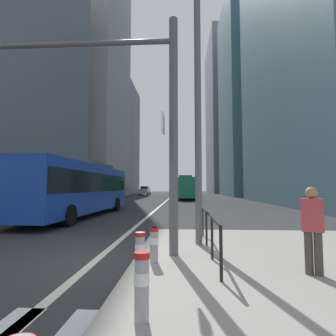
{
  "coord_description": "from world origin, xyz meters",
  "views": [
    {
      "loc": [
        2.13,
        -6.27,
        1.8
      ],
      "look_at": [
        0.3,
        26.16,
        4.17
      ],
      "focal_mm": 27.76,
      "sensor_mm": 36.0,
      "label": 1
    }
  ],
  "objects_px": {
    "city_bus_red_receding": "(185,187)",
    "pedestrian_waiting": "(313,226)",
    "bollard_right": "(140,250)",
    "bollard_left": "(142,282)",
    "city_bus_blue_oncoming": "(80,186)",
    "traffic_signal_gantry": "(96,97)",
    "car_receding_near": "(194,191)",
    "car_receding_far": "(185,190)",
    "street_lamp_post": "(198,73)",
    "car_oncoming_mid": "(145,191)",
    "bollard_back": "(154,243)"
  },
  "relations": [
    {
      "from": "car_oncoming_mid",
      "to": "pedestrian_waiting",
      "type": "distance_m",
      "value": 52.31
    },
    {
      "from": "traffic_signal_gantry",
      "to": "pedestrian_waiting",
      "type": "height_order",
      "value": "traffic_signal_gantry"
    },
    {
      "from": "bollard_left",
      "to": "pedestrian_waiting",
      "type": "relative_size",
      "value": 0.51
    },
    {
      "from": "car_receding_far",
      "to": "pedestrian_waiting",
      "type": "relative_size",
      "value": 2.76
    },
    {
      "from": "car_oncoming_mid",
      "to": "bollard_back",
      "type": "height_order",
      "value": "car_oncoming_mid"
    },
    {
      "from": "car_receding_near",
      "to": "pedestrian_waiting",
      "type": "distance_m",
      "value": 45.49
    },
    {
      "from": "car_receding_far",
      "to": "traffic_signal_gantry",
      "type": "height_order",
      "value": "traffic_signal_gantry"
    },
    {
      "from": "city_bus_red_receding",
      "to": "bollard_right",
      "type": "bearing_deg",
      "value": -92.01
    },
    {
      "from": "bollard_right",
      "to": "pedestrian_waiting",
      "type": "height_order",
      "value": "pedestrian_waiting"
    },
    {
      "from": "city_bus_red_receding",
      "to": "pedestrian_waiting",
      "type": "distance_m",
      "value": 33.55
    },
    {
      "from": "car_oncoming_mid",
      "to": "bollard_back",
      "type": "relative_size",
      "value": 5.83
    },
    {
      "from": "car_receding_near",
      "to": "car_receding_far",
      "type": "distance_m",
      "value": 14.53
    },
    {
      "from": "street_lamp_post",
      "to": "pedestrian_waiting",
      "type": "xyz_separation_m",
      "value": [
        2.0,
        -2.57,
        -4.22
      ]
    },
    {
      "from": "car_receding_far",
      "to": "bollard_left",
      "type": "relative_size",
      "value": 5.44
    },
    {
      "from": "car_receding_near",
      "to": "car_receding_far",
      "type": "relative_size",
      "value": 0.96
    },
    {
      "from": "bollard_back",
      "to": "car_oncoming_mid",
      "type": "bearing_deg",
      "value": 98.58
    },
    {
      "from": "city_bus_blue_oncoming",
      "to": "street_lamp_post",
      "type": "bearing_deg",
      "value": -49.36
    },
    {
      "from": "city_bus_blue_oncoming",
      "to": "bollard_left",
      "type": "relative_size",
      "value": 14.22
    },
    {
      "from": "city_bus_blue_oncoming",
      "to": "bollard_left",
      "type": "height_order",
      "value": "city_bus_blue_oncoming"
    },
    {
      "from": "city_bus_blue_oncoming",
      "to": "car_receding_far",
      "type": "relative_size",
      "value": 2.62
    },
    {
      "from": "city_bus_red_receding",
      "to": "traffic_signal_gantry",
      "type": "relative_size",
      "value": 1.77
    },
    {
      "from": "traffic_signal_gantry",
      "to": "bollard_left",
      "type": "height_order",
      "value": "traffic_signal_gantry"
    },
    {
      "from": "car_receding_near",
      "to": "bollard_right",
      "type": "xyz_separation_m",
      "value": [
        -2.96,
        -45.6,
        -0.4
      ]
    },
    {
      "from": "city_bus_red_receding",
      "to": "bollard_right",
      "type": "xyz_separation_m",
      "value": [
        -1.18,
        -33.59,
        -1.25
      ]
    },
    {
      "from": "bollard_back",
      "to": "street_lamp_post",
      "type": "bearing_deg",
      "value": 60.57
    },
    {
      "from": "car_oncoming_mid",
      "to": "car_receding_near",
      "type": "xyz_separation_m",
      "value": [
        10.4,
        -5.71,
        -0.0
      ]
    },
    {
      "from": "city_bus_red_receding",
      "to": "bollard_left",
      "type": "height_order",
      "value": "city_bus_red_receding"
    },
    {
      "from": "street_lamp_post",
      "to": "bollard_right",
      "type": "xyz_separation_m",
      "value": [
        -1.29,
        -2.68,
        -4.7
      ]
    },
    {
      "from": "city_bus_blue_oncoming",
      "to": "bollard_left",
      "type": "distance_m",
      "value": 13.6
    },
    {
      "from": "car_oncoming_mid",
      "to": "street_lamp_post",
      "type": "bearing_deg",
      "value": -79.82
    },
    {
      "from": "car_receding_far",
      "to": "car_oncoming_mid",
      "type": "bearing_deg",
      "value": -135.01
    },
    {
      "from": "bollard_right",
      "to": "pedestrian_waiting",
      "type": "relative_size",
      "value": 0.47
    },
    {
      "from": "city_bus_red_receding",
      "to": "car_oncoming_mid",
      "type": "bearing_deg",
      "value": 115.93
    },
    {
      "from": "car_receding_near",
      "to": "pedestrian_waiting",
      "type": "height_order",
      "value": "car_receding_near"
    },
    {
      "from": "bollard_right",
      "to": "city_bus_blue_oncoming",
      "type": "bearing_deg",
      "value": 117.33
    },
    {
      "from": "traffic_signal_gantry",
      "to": "bollard_right",
      "type": "distance_m",
      "value": 4.03
    },
    {
      "from": "car_oncoming_mid",
      "to": "pedestrian_waiting",
      "type": "relative_size",
      "value": 2.68
    },
    {
      "from": "bollard_right",
      "to": "bollard_back",
      "type": "height_order",
      "value": "bollard_right"
    },
    {
      "from": "traffic_signal_gantry",
      "to": "bollard_back",
      "type": "relative_size",
      "value": 7.95
    },
    {
      "from": "car_oncoming_mid",
      "to": "car_receding_far",
      "type": "distance_m",
      "value": 12.35
    },
    {
      "from": "city_bus_blue_oncoming",
      "to": "traffic_signal_gantry",
      "type": "xyz_separation_m",
      "value": [
        4.03,
        -9.15,
        2.27
      ]
    },
    {
      "from": "bollard_left",
      "to": "bollard_right",
      "type": "relative_size",
      "value": 1.08
    },
    {
      "from": "city_bus_red_receding",
      "to": "pedestrian_waiting",
      "type": "height_order",
      "value": "city_bus_red_receding"
    },
    {
      "from": "traffic_signal_gantry",
      "to": "city_bus_blue_oncoming",
      "type": "bearing_deg",
      "value": 113.76
    },
    {
      "from": "pedestrian_waiting",
      "to": "car_receding_near",
      "type": "bearing_deg",
      "value": 90.42
    },
    {
      "from": "city_bus_red_receding",
      "to": "city_bus_blue_oncoming",
      "type": "bearing_deg",
      "value": -105.99
    },
    {
      "from": "car_receding_far",
      "to": "street_lamp_post",
      "type": "height_order",
      "value": "street_lamp_post"
    },
    {
      "from": "city_bus_blue_oncoming",
      "to": "car_oncoming_mid",
      "type": "bearing_deg",
      "value": 92.81
    },
    {
      "from": "car_receding_far",
      "to": "bollard_back",
      "type": "xyz_separation_m",
      "value": [
        -1.1,
        -59.32,
        -0.41
      ]
    },
    {
      "from": "pedestrian_waiting",
      "to": "car_receding_far",
      "type": "bearing_deg",
      "value": 91.91
    }
  ]
}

